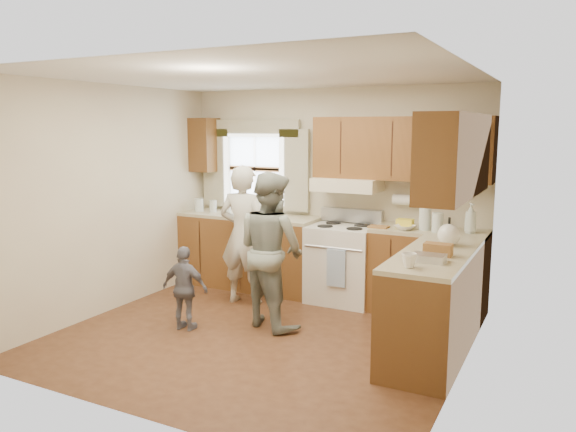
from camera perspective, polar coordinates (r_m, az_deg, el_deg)
The scene contains 6 objects.
room at distance 5.33m, azimuth -2.92°, elevation 0.53°, with size 3.80×3.80×3.80m.
kitchen_fixtures at distance 6.11m, azimuth 7.20°, elevation -2.34°, with size 3.80×2.25×2.15m.
stove at distance 6.63m, azimuth 5.65°, elevation -4.71°, with size 0.76×0.67×1.07m.
woman_left at distance 6.49m, azimuth -4.54°, elevation -1.93°, with size 0.59×0.39×1.61m, color beige.
woman_right at distance 5.74m, azimuth -1.76°, elevation -3.44°, with size 0.78×0.61×1.60m, color #223A2F.
child at distance 5.79m, azimuth -10.41°, elevation -7.25°, with size 0.50×0.21×0.86m, color slate.
Camera 1 is at (2.64, -4.57, 2.04)m, focal length 35.00 mm.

